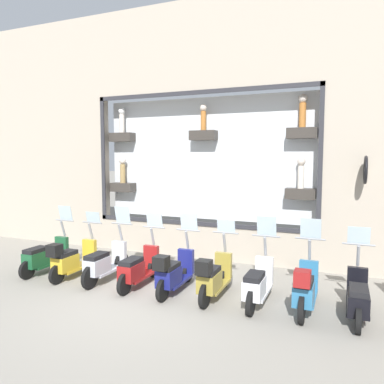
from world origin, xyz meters
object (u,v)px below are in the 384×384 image
scooter_black_0 (358,298)px  scooter_green_8 (44,257)px  scooter_teal_1 (305,289)px  scooter_white_2 (257,284)px  scooter_navy_4 (173,272)px  scooter_yellow_7 (71,260)px  scooter_red_5 (138,269)px  scooter_silver_6 (104,263)px  scooter_olive_3 (213,277)px

scooter_black_0 → scooter_green_8: (0.00, 7.35, 0.00)m
scooter_teal_1 → scooter_white_2: size_ratio=1.00×
scooter_navy_4 → scooter_yellow_7: bearing=90.1°
scooter_red_5 → scooter_silver_6: size_ratio=0.99×
scooter_teal_1 → scooter_white_2: (0.06, 0.92, -0.05)m
scooter_green_8 → scooter_white_2: bearing=-90.0°
scooter_black_0 → scooter_red_5: 4.59m
scooter_black_0 → scooter_olive_3: (-0.06, 2.76, 0.05)m
scooter_teal_1 → scooter_olive_3: bearing=90.3°
scooter_black_0 → scooter_white_2: (0.01, 1.84, 0.02)m
scooter_olive_3 → scooter_silver_6: scooter_silver_6 is taller
scooter_teal_1 → scooter_navy_4: (-0.01, 2.76, -0.02)m
scooter_white_2 → scooter_navy_4: size_ratio=1.00×
scooter_white_2 → scooter_silver_6: scooter_silver_6 is taller
scooter_red_5 → scooter_silver_6: 0.92m
scooter_green_8 → scooter_navy_4: bearing=-91.0°
scooter_silver_6 → scooter_olive_3: bearing=-91.4°
scooter_red_5 → scooter_yellow_7: scooter_red_5 is taller
scooter_navy_4 → scooter_yellow_7: 2.76m
scooter_olive_3 → scooter_navy_4: bearing=90.0°
scooter_black_0 → scooter_green_8: bearing=90.0°
scooter_red_5 → scooter_green_8: size_ratio=1.00×
scooter_white_2 → scooter_red_5: scooter_white_2 is taller
scooter_navy_4 → scooter_red_5: 0.92m
scooter_olive_3 → scooter_green_8: (0.06, 4.59, -0.05)m
scooter_navy_4 → scooter_silver_6: size_ratio=0.99×
scooter_black_0 → scooter_silver_6: (0.01, 5.51, 0.03)m
scooter_yellow_7 → scooter_black_0: bearing=-89.4°
scooter_white_2 → scooter_navy_4: bearing=92.1°
scooter_olive_3 → scooter_yellow_7: bearing=90.1°
scooter_teal_1 → scooter_red_5: (0.05, 3.67, -0.06)m
scooter_teal_1 → scooter_silver_6: scooter_silver_6 is taller
scooter_olive_3 → scooter_green_8: 4.59m
scooter_yellow_7 → scooter_green_8: 0.92m
scooter_red_5 → scooter_navy_4: bearing=-93.9°
scooter_olive_3 → scooter_red_5: scooter_red_5 is taller
scooter_black_0 → scooter_teal_1: size_ratio=0.99×
scooter_yellow_7 → scooter_green_8: scooter_green_8 is taller
scooter_silver_6 → scooter_green_8: (-0.01, 1.84, -0.03)m
scooter_white_2 → scooter_yellow_7: bearing=90.9°
scooter_teal_1 → scooter_olive_3: size_ratio=1.00×
scooter_teal_1 → scooter_navy_4: bearing=90.2°
scooter_teal_1 → scooter_white_2: 0.92m
scooter_white_2 → scooter_green_8: bearing=90.0°
scooter_black_0 → scooter_red_5: bearing=90.0°
scooter_silver_6 → scooter_teal_1: bearing=-90.8°
scooter_yellow_7 → scooter_white_2: bearing=-89.1°
scooter_teal_1 → scooter_green_8: scooter_teal_1 is taller
scooter_teal_1 → scooter_olive_3: (-0.01, 1.84, -0.01)m
scooter_yellow_7 → scooter_teal_1: bearing=-89.8°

